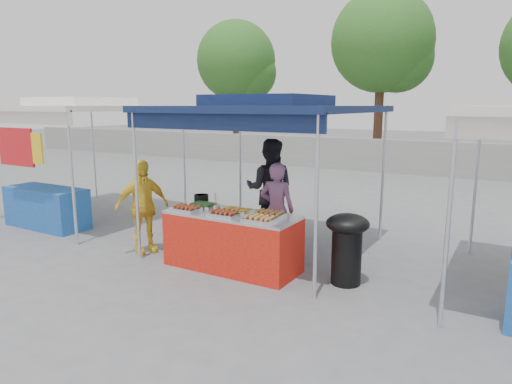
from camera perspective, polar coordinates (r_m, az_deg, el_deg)
The scene contains 22 objects.
ground_plane at distance 7.04m, azimuth -2.51°, elevation -9.22°, with size 80.00×80.00×0.00m, color slate.
back_wall at distance 17.03m, azimuth 18.06°, elevation 4.16°, with size 40.00×0.25×1.20m, color gray.
main_canopy at distance 7.45m, azimuth 1.46°, elevation 10.49°, with size 3.20×3.20×2.57m.
neighbor_stall_left at distance 10.19m, azimuth -22.56°, elevation 5.42°, with size 3.20×3.20×2.57m.
tree_0 at distance 22.00m, azimuth -2.10°, elevation 15.69°, with size 3.68×3.65×6.27m.
tree_1 at distance 19.60m, azimuth 15.93°, elevation 17.19°, with size 4.02×4.02×6.91m.
vendor_table at distance 6.83m, azimuth -2.99°, elevation -6.11°, with size 2.00×0.80×0.85m.
food_tray_fl at distance 6.90m, azimuth -8.76°, elevation -2.09°, with size 0.42×0.30×0.07m.
food_tray_fm at distance 6.51m, azimuth -3.95°, elevation -2.76°, with size 0.42×0.30×0.07m.
food_tray_fr at distance 6.20m, azimuth 0.44°, elevation -3.44°, with size 0.42×0.30×0.07m.
food_tray_bl at distance 7.09m, azimuth -6.61°, elevation -1.69°, with size 0.42×0.30×0.07m.
food_tray_bm at distance 6.74m, azimuth -2.34°, elevation -2.28°, with size 0.42×0.30×0.07m.
food_tray_br at distance 6.48m, azimuth 1.70°, elevation -2.80°, with size 0.42×0.30×0.07m.
cooking_pot at distance 7.43m, azimuth -6.85°, elevation -0.85°, with size 0.23×0.23×0.14m, color black.
skewer_cup at distance 6.75m, azimuth -5.02°, elevation -2.16°, with size 0.08×0.08×0.10m, color silver.
wok_burner at distance 6.32m, azimuth 11.30°, elevation -6.21°, with size 0.59×0.59×0.99m.
crate_left at distance 7.64m, azimuth -1.90°, elevation -6.41°, with size 0.50×0.35×0.30m, color #163CB3.
crate_right at distance 7.42m, azimuth 1.24°, elevation -6.99°, with size 0.47×0.33×0.28m, color #163CB3.
crate_stacked at distance 7.34m, azimuth 1.25°, elevation -4.89°, with size 0.47×0.33×0.28m, color #163CB3.
vendor_woman at distance 7.27m, azimuth 2.62°, elevation -2.26°, with size 0.56×0.37×1.54m, color #97608B.
helper_man at distance 8.26m, azimuth 1.73°, elevation 0.36°, with size 0.89×0.69×1.83m, color black.
customer_person at distance 7.70m, azimuth -14.03°, elevation -1.79°, with size 0.91×0.38×1.55m, color yellow.
Camera 1 is at (3.61, -5.54, 2.41)m, focal length 32.00 mm.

